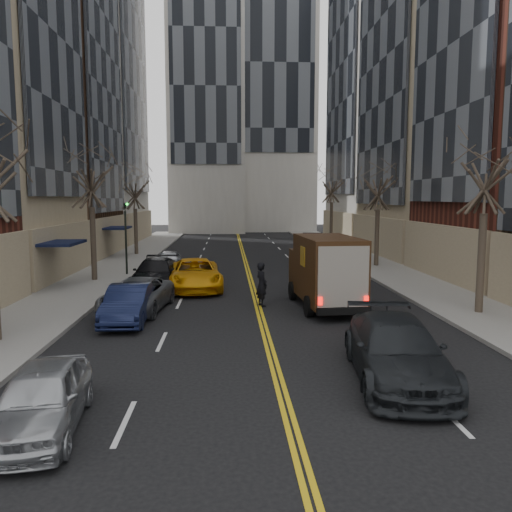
{
  "coord_description": "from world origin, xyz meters",
  "views": [
    {
      "loc": [
        -1.3,
        -8.18,
        4.73
      ],
      "look_at": [
        -0.07,
        13.36,
        2.2
      ],
      "focal_mm": 35.0,
      "sensor_mm": 36.0,
      "label": 1
    }
  ],
  "objects_px": {
    "taxi": "(195,274)",
    "pedestrian": "(262,284)",
    "ups_truck": "(325,272)",
    "observer_sedan": "(396,350)"
  },
  "relations": [
    {
      "from": "taxi",
      "to": "pedestrian",
      "type": "distance_m",
      "value": 5.28
    },
    {
      "from": "ups_truck",
      "to": "taxi",
      "type": "height_order",
      "value": "ups_truck"
    },
    {
      "from": "pedestrian",
      "to": "ups_truck",
      "type": "bearing_deg",
      "value": -123.58
    },
    {
      "from": "observer_sedan",
      "to": "pedestrian",
      "type": "xyz_separation_m",
      "value": [
        -2.88,
        9.1,
        0.17
      ]
    },
    {
      "from": "observer_sedan",
      "to": "pedestrian",
      "type": "height_order",
      "value": "pedestrian"
    },
    {
      "from": "ups_truck",
      "to": "pedestrian",
      "type": "distance_m",
      "value": 2.8
    },
    {
      "from": "observer_sedan",
      "to": "pedestrian",
      "type": "relative_size",
      "value": 2.94
    },
    {
      "from": "ups_truck",
      "to": "observer_sedan",
      "type": "relative_size",
      "value": 1.02
    },
    {
      "from": "ups_truck",
      "to": "taxi",
      "type": "distance_m",
      "value": 7.57
    },
    {
      "from": "ups_truck",
      "to": "pedestrian",
      "type": "bearing_deg",
      "value": 165.79
    }
  ]
}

